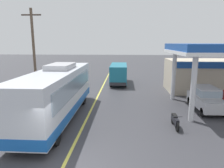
# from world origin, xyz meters

# --- Properties ---
(ground) EXTENTS (120.00, 120.00, 0.00)m
(ground) POSITION_xyz_m (0.00, 20.00, 0.00)
(ground) COLOR #38383D
(lane_divider_stripe) EXTENTS (0.16, 50.00, 0.01)m
(lane_divider_stripe) POSITION_xyz_m (0.00, 15.00, 0.00)
(lane_divider_stripe) COLOR #D8CC4C
(lane_divider_stripe) RESTS_ON ground
(coach_bus_main) EXTENTS (2.60, 11.04, 3.69)m
(coach_bus_main) POSITION_xyz_m (-2.02, 5.80, 1.72)
(coach_bus_main) COLOR silver
(coach_bus_main) RESTS_ON ground
(gas_station_roadside) EXTENTS (9.10, 11.95, 5.10)m
(gas_station_roadside) POSITION_xyz_m (10.79, 12.60, 2.63)
(gas_station_roadside) COLOR #194799
(gas_station_roadside) RESTS_ON ground
(car_at_pump) EXTENTS (1.70, 4.20, 1.82)m
(car_at_pump) POSITION_xyz_m (8.93, 8.16, 1.01)
(car_at_pump) COLOR #B2B2B7
(car_at_pump) RESTS_ON ground
(minibus_opposing_lane) EXTENTS (2.04, 6.13, 2.44)m
(minibus_opposing_lane) POSITION_xyz_m (1.87, 18.21, 1.47)
(minibus_opposing_lane) COLOR teal
(minibus_opposing_lane) RESTS_ON ground
(motorcycle_parked_forecourt) EXTENTS (0.55, 1.80, 0.92)m
(motorcycle_parked_forecourt) POSITION_xyz_m (5.74, 4.55, 0.44)
(motorcycle_parked_forecourt) COLOR black
(motorcycle_parked_forecourt) RESTS_ON ground
(pedestrian_near_pump) EXTENTS (0.55, 0.22, 1.66)m
(pedestrian_near_pump) POSITION_xyz_m (8.98, 7.60, 0.93)
(pedestrian_near_pump) COLOR #33333F
(pedestrian_near_pump) RESTS_ON ground
(utility_pole_roadside) EXTENTS (1.80, 0.24, 8.23)m
(utility_pole_roadside) POSITION_xyz_m (-5.88, 11.21, 4.30)
(utility_pole_roadside) COLOR brown
(utility_pole_roadside) RESTS_ON ground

